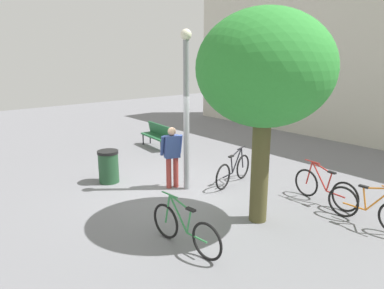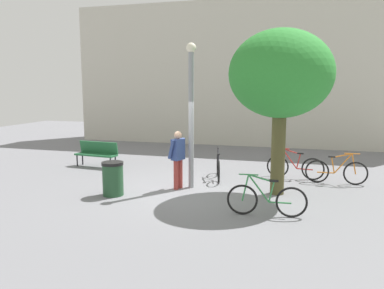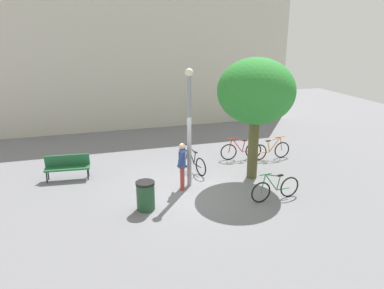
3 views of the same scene
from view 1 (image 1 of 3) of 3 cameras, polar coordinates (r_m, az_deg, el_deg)
name	(u,v)px [view 1 (image 1 of 3)]	position (r m, az deg, el deg)	size (l,w,h in m)	color
ground_plane	(175,191)	(9.56, -2.67, -7.43)	(36.00, 36.00, 0.00)	slate
building_facade	(361,54)	(16.46, 25.35, 12.93)	(17.02, 2.00, 7.05)	beige
lamppost	(186,102)	(9.13, -0.92, 6.74)	(0.28, 0.28, 4.13)	gray
person_by_lamppost	(172,153)	(9.52, -3.22, -1.40)	(0.42, 0.63, 1.67)	#9E3833
park_bench	(157,134)	(13.83, -5.62, 1.73)	(1.64, 0.62, 0.92)	#236038
plaza_tree	(265,70)	(7.32, 11.56, 11.55)	(2.75, 2.75, 4.43)	#4E4A28
bicycle_black	(234,170)	(10.02, 6.67, -4.14)	(0.48, 1.77, 0.97)	black
bicycle_red	(324,188)	(9.26, 20.42, -6.56)	(1.80, 0.26, 0.97)	black
bicycle_green	(185,229)	(6.79, -1.17, -13.38)	(1.81, 0.21, 0.97)	black
bicycle_orange	(369,209)	(8.47, 26.44, -9.16)	(1.81, 0.08, 0.97)	black
trash_bin	(109,166)	(10.32, -13.20, -3.42)	(0.59, 0.59, 0.92)	#234C2D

